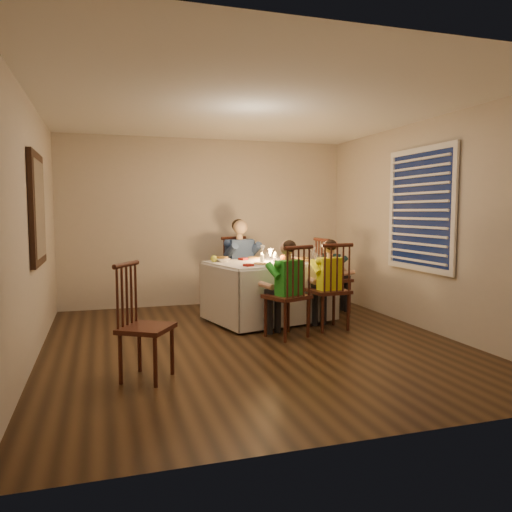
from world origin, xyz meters
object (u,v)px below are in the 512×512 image
object	(u,v)px
serving_bowl	(222,260)
chair_end	(333,312)
adult	(241,309)
chair_adult	(241,309)
chair_extra	(147,379)
chair_near_left	(287,337)
chair_near_right	(328,329)
child_green	(287,337)
child_yellow	(328,329)
child_teal	(333,312)
dining_table	(269,279)

from	to	relation	value
serving_bowl	chair_end	bearing A→B (deg)	2.52
adult	serving_bowl	distance (m)	1.16
serving_bowl	chair_adult	bearing A→B (deg)	57.41
chair_extra	chair_near_left	bearing A→B (deg)	-27.54
chair_near_right	chair_extra	xyz separation A→B (m)	(-2.34, -1.24, 0.00)
chair_extra	serving_bowl	xyz separation A→B (m)	(1.19, 2.11, 0.83)
child_green	chair_near_right	bearing A→B (deg)	177.13
chair_extra	child_green	world-z (taller)	child_green
adult	chair_near_right	bearing A→B (deg)	-81.88
chair_adult	chair_extra	xyz separation A→B (m)	(-1.63, -2.80, 0.00)
chair_end	child_green	distance (m)	1.64
chair_adult	child_green	distance (m)	1.78
chair_end	child_yellow	world-z (taller)	child_yellow
chair_near_left	chair_end	size ratio (longest dim) A/B	1.00
chair_adult	child_teal	xyz separation A→B (m)	(1.23, -0.61, 0.00)
chair_adult	chair_extra	bearing A→B (deg)	-136.76
child_green	serving_bowl	world-z (taller)	serving_bowl
chair_near_left	serving_bowl	xyz separation A→B (m)	(-0.51, 1.09, 0.83)
chair_near_left	child_green	bearing A→B (deg)	180.00
dining_table	chair_extra	world-z (taller)	dining_table
chair_adult	child_green	world-z (taller)	child_green
dining_table	chair_near_right	xyz separation A→B (m)	(0.56, -0.69, -0.57)
chair_end	chair_adult	bearing A→B (deg)	58.76
chair_end	serving_bowl	world-z (taller)	serving_bowl
chair_adult	child_teal	world-z (taller)	chair_adult
chair_near_right	chair_end	xyz separation A→B (m)	(0.52, 0.94, 0.00)
chair_adult	chair_near_right	bearing A→B (deg)	-81.88
chair_end	child_yellow	size ratio (longest dim) A/B	0.97
chair_extra	child_teal	xyz separation A→B (m)	(2.86, 2.18, 0.00)
chair_adult	child_yellow	bearing A→B (deg)	-81.88
chair_near_left	child_green	xyz separation A→B (m)	(0.00, 0.00, 0.00)
chair_near_right	serving_bowl	distance (m)	1.66
child_green	child_teal	size ratio (longest dim) A/B	1.07
child_green	serving_bowl	bearing A→B (deg)	-86.57
adult	child_green	world-z (taller)	adult
chair_adult	chair_end	bearing A→B (deg)	-43.05
chair_end	chair_near_right	bearing A→B (deg)	146.37
dining_table	chair_extra	bearing A→B (deg)	-146.21
chair_near_left	chair_adult	bearing A→B (deg)	-109.48
adult	child_teal	world-z (taller)	adult
chair_near_right	child_teal	distance (m)	1.07
chair_end	adult	bearing A→B (deg)	58.76
child_green	chair_extra	bearing A→B (deg)	9.09
adult	chair_end	bearing A→B (deg)	-43.05
chair_end	serving_bowl	xyz separation A→B (m)	(-1.67, -0.07, 0.83)
chair_adult	chair_end	xyz separation A→B (m)	(1.23, -0.61, 0.00)
adult	serving_bowl	world-z (taller)	serving_bowl
dining_table	child_yellow	size ratio (longest dim) A/B	1.55
chair_near_right	chair_end	size ratio (longest dim) A/B	1.00
chair_adult	chair_near_left	size ratio (longest dim) A/B	1.00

